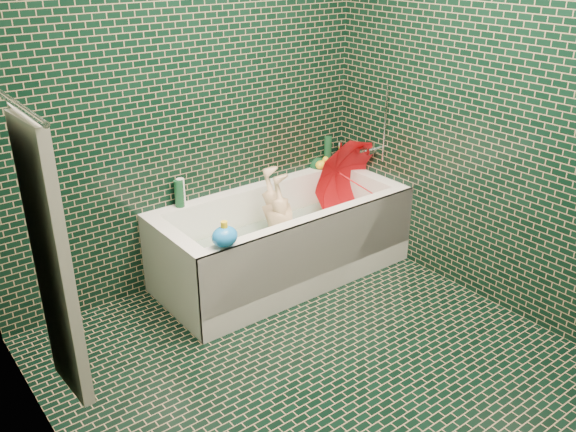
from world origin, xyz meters
TOP-DOWN VIEW (x-y plane):
  - floor at (0.00, 0.00)m, footprint 2.80×2.80m
  - wall_back at (0.00, 1.40)m, footprint 2.80×0.00m
  - wall_left at (-1.30, 0.00)m, footprint 0.00×2.80m
  - wall_right at (1.30, 0.00)m, footprint 0.00×2.80m
  - bathtub at (0.45, 1.01)m, footprint 1.70×0.75m
  - bath_mat at (0.45, 1.02)m, footprint 1.35×0.47m
  - water at (0.45, 1.02)m, footprint 1.48×0.53m
  - towel_rail at (-1.25, 0.25)m, footprint 0.02×0.58m
  - towel at (-1.24, 0.24)m, footprint 0.08×0.44m
  - faucet at (1.26, 1.02)m, footprint 0.18×0.19m
  - child at (0.46, 1.02)m, footprint 0.97×0.57m
  - umbrella at (1.07, 0.98)m, footprint 0.75×0.66m
  - soap_bottle_a at (1.15, 1.34)m, footprint 0.12×0.12m
  - soap_bottle_b at (1.15, 1.34)m, footprint 0.12×0.12m
  - soap_bottle_c at (1.08, 1.33)m, footprint 0.18×0.18m
  - bottle_right_tall at (1.13, 1.36)m, footprint 0.06×0.06m
  - bottle_right_pump at (1.24, 1.34)m, footprint 0.06×0.06m
  - bottle_left_tall at (-0.13, 1.35)m, footprint 0.07×0.07m
  - bottle_left_short at (-0.10, 1.37)m, footprint 0.07×0.07m
  - rubber_duck at (1.04, 1.32)m, footprint 0.12×0.10m
  - bath_toy at (-0.20, 0.69)m, footprint 0.17×0.14m

SIDE VIEW (x-z plane):
  - floor at x=0.00m, z-range 0.00..0.00m
  - bath_mat at x=0.45m, z-range 0.15..0.16m
  - bathtub at x=0.45m, z-range -0.06..0.49m
  - water at x=0.45m, z-range 0.30..0.30m
  - child at x=0.46m, z-range 0.14..0.48m
  - umbrella at x=1.07m, z-range 0.15..0.93m
  - soap_bottle_a at x=1.15m, z-range 0.42..0.68m
  - soap_bottle_b at x=1.15m, z-range 0.45..0.65m
  - soap_bottle_c at x=1.08m, z-range 0.46..0.64m
  - rubber_duck at x=1.04m, z-range 0.55..0.64m
  - bath_toy at x=-0.20m, z-range 0.54..0.69m
  - bottle_right_pump at x=1.24m, z-range 0.55..0.72m
  - bottle_left_tall at x=-0.13m, z-range 0.55..0.73m
  - bottle_left_short at x=-0.10m, z-range 0.55..0.73m
  - bottle_right_tall at x=1.13m, z-range 0.55..0.78m
  - faucet at x=1.26m, z-range 0.50..1.05m
  - towel at x=-1.24m, z-range 0.47..1.59m
  - wall_back at x=0.00m, z-range -0.15..2.65m
  - wall_left at x=-1.30m, z-range -0.15..2.65m
  - wall_right at x=1.30m, z-range -0.15..2.65m
  - towel_rail at x=-1.25m, z-range 1.59..1.61m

